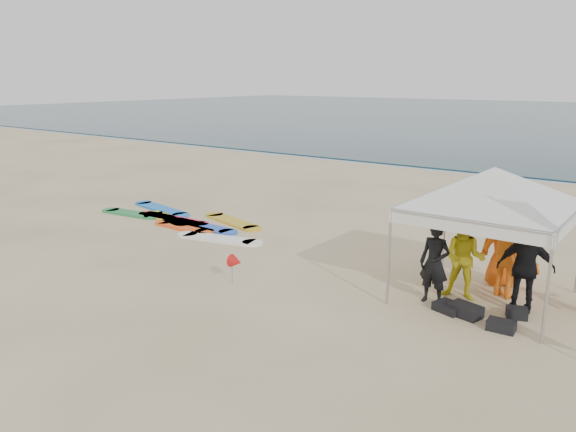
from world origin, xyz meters
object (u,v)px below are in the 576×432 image
at_px(person_orange_b, 504,244).
at_px(surfboard_spread, 183,221).
at_px(person_orange_a, 509,249).
at_px(person_black_a, 435,263).
at_px(canopy_tent, 495,168).
at_px(person_yellow, 464,259).
at_px(marker_pennant, 236,262).
at_px(person_black_b, 526,268).

bearing_deg(person_orange_b, surfboard_spread, -25.51).
bearing_deg(person_orange_a, person_black_a, 66.51).
bearing_deg(person_orange_a, canopy_tent, 67.33).
relative_size(person_black_a, person_orange_a, 0.82).
bearing_deg(person_yellow, marker_pennant, -162.89).
distance_m(person_orange_a, surfboard_spread, 9.55).
distance_m(person_yellow, person_orange_b, 1.26).
height_order(person_orange_a, surfboard_spread, person_orange_a).
distance_m(person_black_a, person_orange_a, 1.58).
height_order(person_orange_a, person_black_b, person_orange_a).
relative_size(person_black_a, surfboard_spread, 0.26).
bearing_deg(person_black_b, person_orange_a, -68.40).
bearing_deg(person_yellow, person_black_a, -134.76).
bearing_deg(surfboard_spread, person_black_a, -9.59).
height_order(person_black_b, marker_pennant, person_black_b).
bearing_deg(person_yellow, surfboard_spread, 164.56).
bearing_deg(marker_pennant, person_yellow, 26.82).
bearing_deg(marker_pennant, person_orange_b, 36.12).
height_order(person_orange_a, person_orange_b, person_orange_a).
xyz_separation_m(person_yellow, canopy_tent, (0.34, 0.28, 1.78)).
relative_size(person_yellow, canopy_tent, 0.41).
height_order(person_black_b, canopy_tent, canopy_tent).
relative_size(person_black_b, marker_pennant, 2.67).
distance_m(person_black_b, surfboard_spread, 10.04).
xyz_separation_m(marker_pennant, surfboard_spread, (-4.78, 2.95, -0.46)).
relative_size(person_black_b, surfboard_spread, 0.28).
xyz_separation_m(person_orange_a, canopy_tent, (-0.31, -0.36, 1.62)).
relative_size(person_orange_a, canopy_tent, 0.49).
bearing_deg(canopy_tent, person_orange_b, 86.86).
bearing_deg(canopy_tent, marker_pennant, -152.11).
bearing_deg(person_black_b, person_black_a, 4.75).
height_order(person_black_b, surfboard_spread, person_black_b).
xyz_separation_m(person_orange_b, marker_pennant, (-4.47, -3.26, -0.39)).
distance_m(person_orange_a, person_orange_b, 0.62).
relative_size(person_yellow, person_orange_a, 0.84).
bearing_deg(person_black_b, person_orange_b, -74.23).
height_order(person_black_a, marker_pennant, person_black_a).
distance_m(person_orange_b, surfboard_spread, 9.29).
relative_size(person_black_a, person_orange_b, 0.90).
bearing_deg(surfboard_spread, person_black_b, -4.89).
height_order(person_orange_b, surfboard_spread, person_orange_b).
distance_m(person_yellow, person_black_b, 1.12).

